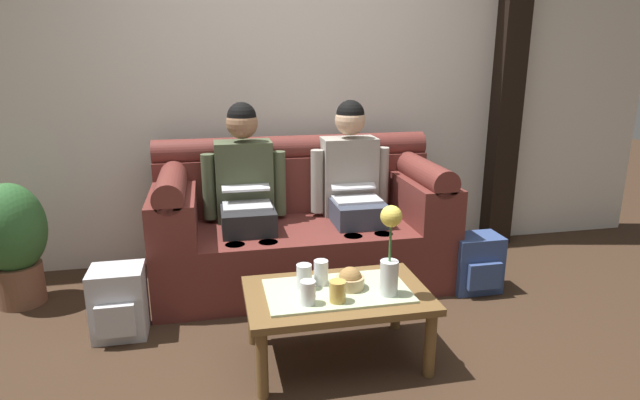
# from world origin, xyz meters

# --- Properties ---
(ground_plane) EXTENTS (14.00, 14.00, 0.00)m
(ground_plane) POSITION_xyz_m (0.00, 0.00, 0.00)
(ground_plane) COLOR #382619
(back_wall_patterned) EXTENTS (6.00, 0.12, 2.90)m
(back_wall_patterned) POSITION_xyz_m (0.00, 1.70, 1.45)
(back_wall_patterned) COLOR silver
(back_wall_patterned) RESTS_ON ground_plane
(timber_pillar) EXTENTS (0.20, 0.20, 2.90)m
(timber_pillar) POSITION_xyz_m (1.72, 1.58, 1.45)
(timber_pillar) COLOR black
(timber_pillar) RESTS_ON ground_plane
(couch) EXTENTS (1.94, 0.88, 0.96)m
(couch) POSITION_xyz_m (-0.00, 1.17, 0.38)
(couch) COLOR maroon
(couch) RESTS_ON ground_plane
(person_left) EXTENTS (0.56, 0.67, 1.22)m
(person_left) POSITION_xyz_m (-0.37, 1.17, 0.66)
(person_left) COLOR #232326
(person_left) RESTS_ON ground_plane
(person_right) EXTENTS (0.56, 0.67, 1.22)m
(person_right) POSITION_xyz_m (0.37, 1.17, 0.66)
(person_right) COLOR #383D4C
(person_right) RESTS_ON ground_plane
(coffee_table) EXTENTS (0.92, 0.58, 0.39)m
(coffee_table) POSITION_xyz_m (0.00, 0.11, 0.33)
(coffee_table) COLOR brown
(coffee_table) RESTS_ON ground_plane
(flower_vase) EXTENTS (0.10, 0.10, 0.45)m
(flower_vase) POSITION_xyz_m (0.23, 0.01, 0.61)
(flower_vase) COLOR silver
(flower_vase) RESTS_ON coffee_table
(snack_bowl) EXTENTS (0.14, 0.14, 0.12)m
(snack_bowl) POSITION_xyz_m (0.07, 0.12, 0.43)
(snack_bowl) COLOR tan
(snack_bowl) RESTS_ON coffee_table
(cup_near_left) EXTENTS (0.08, 0.08, 0.13)m
(cup_near_left) POSITION_xyz_m (-0.16, 0.16, 0.45)
(cup_near_left) COLOR silver
(cup_near_left) RESTS_ON coffee_table
(cup_near_right) EXTENTS (0.08, 0.08, 0.10)m
(cup_near_right) POSITION_xyz_m (-0.03, -0.02, 0.44)
(cup_near_right) COLOR gold
(cup_near_right) RESTS_ON coffee_table
(cup_far_center) EXTENTS (0.07, 0.07, 0.13)m
(cup_far_center) POSITION_xyz_m (-0.06, 0.19, 0.45)
(cup_far_center) COLOR silver
(cup_far_center) RESTS_ON coffee_table
(cup_far_left) EXTENTS (0.07, 0.07, 0.11)m
(cup_far_left) POSITION_xyz_m (-0.17, -0.01, 0.45)
(cup_far_left) COLOR silver
(cup_far_left) RESTS_ON coffee_table
(backpack_right) EXTENTS (0.32, 0.27, 0.38)m
(backpack_right) POSITION_xyz_m (1.09, 0.72, 0.19)
(backpack_right) COLOR #33477A
(backpack_right) RESTS_ON ground_plane
(backpack_left) EXTENTS (0.29, 0.29, 0.40)m
(backpack_left) POSITION_xyz_m (-1.13, 0.59, 0.20)
(backpack_left) COLOR #B7B7BC
(backpack_left) RESTS_ON ground_plane
(potted_plant) EXTENTS (0.40, 0.40, 0.78)m
(potted_plant) POSITION_xyz_m (-1.80, 1.13, 0.43)
(potted_plant) COLOR brown
(potted_plant) RESTS_ON ground_plane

